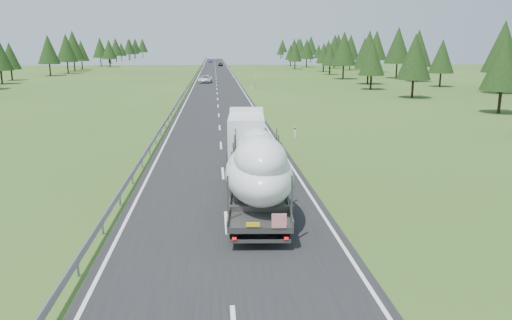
{
  "coord_description": "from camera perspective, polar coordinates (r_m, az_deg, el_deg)",
  "views": [
    {
      "loc": [
        -0.42,
        -12.54,
        7.88
      ],
      "look_at": [
        1.71,
        13.28,
        1.92
      ],
      "focal_mm": 35.0,
      "sensor_mm": 36.0,
      "label": 1
    }
  ],
  "objects": [
    {
      "name": "distant_car_blue",
      "position": [
        243.09,
        -5.29,
        11.19
      ],
      "size": [
        1.76,
        4.09,
        1.31
      ],
      "primitive_type": "imported",
      "rotation": [
        0.0,
        0.0,
        0.1
      ],
      "color": "#1C1D4E",
      "rests_on": "ground"
    },
    {
      "name": "highway_sign",
      "position": [
        93.05,
        -0.01,
        9.21
      ],
      "size": [
        0.08,
        0.9,
        2.6
      ],
      "color": "slate",
      "rests_on": "ground"
    },
    {
      "name": "guardrail",
      "position": [
        112.82,
        -7.28,
        9.15
      ],
      "size": [
        0.1,
        400.0,
        0.76
      ],
      "color": "slate",
      "rests_on": "ground"
    },
    {
      "name": "tree_line_left",
      "position": [
        167.27,
        -20.79,
        11.89
      ],
      "size": [
        15.28,
        357.21,
        12.6
      ],
      "color": "black",
      "rests_on": "ground"
    },
    {
      "name": "distant_car_dark",
      "position": [
        199.07,
        -4.07,
        10.85
      ],
      "size": [
        1.97,
        4.21,
        1.39
      ],
      "primitive_type": "imported",
      "rotation": [
        0.0,
        0.0,
        -0.08
      ],
      "color": "black",
      "rests_on": "ground"
    },
    {
      "name": "distant_van",
      "position": [
        109.85,
        -5.82,
        9.18
      ],
      "size": [
        3.16,
        5.9,
        1.58
      ],
      "primitive_type": "imported",
      "rotation": [
        0.0,
        0.0,
        -0.1
      ],
      "color": "white",
      "rests_on": "ground"
    },
    {
      "name": "boat_truck",
      "position": [
        26.96,
        -0.08,
        0.58
      ],
      "size": [
        3.56,
        18.74,
        4.09
      ],
      "color": "white",
      "rests_on": "ground"
    },
    {
      "name": "tree_line_right",
      "position": [
        149.74,
        11.65,
        12.35
      ],
      "size": [
        27.05,
        357.32,
        12.38
      ],
      "color": "black",
      "rests_on": "ground"
    },
    {
      "name": "road_surface",
      "position": [
        112.81,
        -4.55,
        8.91
      ],
      "size": [
        10.0,
        400.0,
        0.02
      ],
      "primitive_type": "cube",
      "color": "black",
      "rests_on": "ground"
    },
    {
      "name": "marker_posts",
      "position": [
        167.84,
        -2.39,
        10.43
      ],
      "size": [
        0.13,
        350.08,
        1.0
      ],
      "color": "silver",
      "rests_on": "ground"
    }
  ]
}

